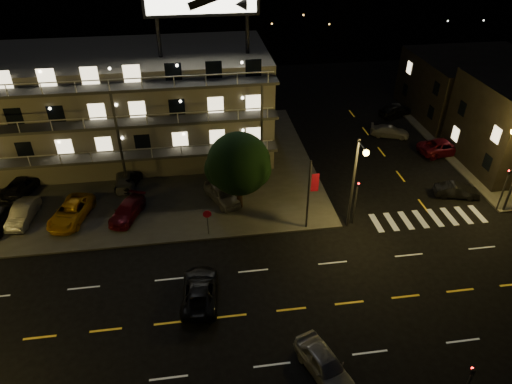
{
  "coord_description": "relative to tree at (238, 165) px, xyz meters",
  "views": [
    {
      "loc": [
        -3.3,
        -20.33,
        23.31
      ],
      "look_at": [
        0.78,
        8.0,
        4.23
      ],
      "focal_mm": 32.0,
      "sensor_mm": 36.0,
      "label": 1
    }
  ],
  "objects": [
    {
      "name": "ground",
      "position": [
        0.12,
        -12.06,
        -4.28
      ],
      "size": [
        140.0,
        140.0,
        0.0
      ],
      "primitive_type": "plane",
      "color": "black",
      "rests_on": "ground"
    },
    {
      "name": "curb_nw",
      "position": [
        -13.88,
        7.94,
        -4.2
      ],
      "size": [
        44.0,
        24.0,
        0.15
      ],
      "primitive_type": "cube",
      "color": "#393A37",
      "rests_on": "ground"
    },
    {
      "name": "curb_ne",
      "position": [
        30.12,
        7.94,
        -4.2
      ],
      "size": [
        16.0,
        24.0,
        0.15
      ],
      "primitive_type": "cube",
      "color": "#393A37",
      "rests_on": "ground"
    },
    {
      "name": "motel",
      "position": [
        -9.83,
        11.82,
        1.06
      ],
      "size": [
        28.0,
        13.8,
        18.1
      ],
      "color": "gray",
      "rests_on": "ground"
    },
    {
      "name": "side_bldg_back",
      "position": [
        30.11,
        15.94,
        -0.78
      ],
      "size": [
        14.06,
        12.0,
        7.0
      ],
      "color": "black",
      "rests_on": "ground"
    },
    {
      "name": "streetlight_nc",
      "position": [
        8.62,
        -4.13,
        0.68
      ],
      "size": [
        0.44,
        1.92,
        8.0
      ],
      "color": "#2D2D30",
      "rests_on": "ground"
    },
    {
      "name": "signal_nw",
      "position": [
        9.12,
        -3.57,
        -1.71
      ],
      "size": [
        0.2,
        0.27,
        4.6
      ],
      "color": "#2D2D30",
      "rests_on": "ground"
    },
    {
      "name": "signal_ne",
      "position": [
        22.12,
        -3.56,
        -1.71
      ],
      "size": [
        0.27,
        0.2,
        4.6
      ],
      "color": "#2D2D30",
      "rests_on": "ground"
    },
    {
      "name": "banner_north",
      "position": [
        5.2,
        -3.66,
        -0.85
      ],
      "size": [
        0.83,
        0.16,
        6.4
      ],
      "color": "#2D2D30",
      "rests_on": "ground"
    },
    {
      "name": "stop_sign",
      "position": [
        -2.88,
        -3.49,
        -2.57
      ],
      "size": [
        0.91,
        0.11,
        2.61
      ],
      "color": "#2D2D30",
      "rests_on": "ground"
    },
    {
      "name": "tree",
      "position": [
        0.0,
        0.0,
        0.0
      ],
      "size": [
        5.52,
        5.32,
        6.95
      ],
      "color": "black",
      "rests_on": "curb_nw"
    },
    {
      "name": "lot_car_1",
      "position": [
        -18.01,
        0.57,
        -3.42
      ],
      "size": [
        1.96,
        4.46,
        1.43
      ],
      "primitive_type": "imported",
      "rotation": [
        0.0,
        0.0,
        -0.11
      ],
      "color": "gray",
      "rests_on": "curb_nw"
    },
    {
      "name": "lot_car_2",
      "position": [
        -14.07,
        0.13,
        -3.41
      ],
      "size": [
        3.63,
        5.64,
        1.45
      ],
      "primitive_type": "imported",
      "rotation": [
        0.0,
        0.0,
        -0.25
      ],
      "color": "orange",
      "rests_on": "curb_nw"
    },
    {
      "name": "lot_car_3",
      "position": [
        -9.47,
        -0.18,
        -3.49
      ],
      "size": [
        3.28,
        4.75,
        1.28
      ],
      "primitive_type": "imported",
      "rotation": [
        0.0,
        0.0,
        -0.38
      ],
      "color": "#510B16",
      "rests_on": "curb_nw"
    },
    {
      "name": "lot_car_4",
      "position": [
        -1.41,
        1.1,
        -3.38
      ],
      "size": [
        3.41,
        4.73,
        1.5
      ],
      "primitive_type": "imported",
      "rotation": [
        0.0,
        0.0,
        0.42
      ],
      "color": "gray",
      "rests_on": "curb_nw"
    },
    {
      "name": "lot_car_6",
      "position": [
        -19.24,
        5.44,
        -3.46
      ],
      "size": [
        3.56,
        5.25,
        1.33
      ],
      "primitive_type": "imported",
      "rotation": [
        0.0,
        0.0,
        2.84
      ],
      "color": "black",
      "rests_on": "curb_nw"
    },
    {
      "name": "lot_car_7",
      "position": [
        -10.12,
        5.01,
        -3.48
      ],
      "size": [
        2.03,
        4.56,
        1.3
      ],
      "primitive_type": "imported",
      "rotation": [
        0.0,
        0.0,
        3.19
      ],
      "color": "gray",
      "rests_on": "curb_nw"
    },
    {
      "name": "lot_car_8",
      "position": [
        -9.74,
        4.78,
        -3.45
      ],
      "size": [
        2.62,
        4.24,
        1.35
      ],
      "primitive_type": "imported",
      "rotation": [
        0.0,
        0.0,
        2.86
      ],
      "color": "black",
      "rests_on": "curb_nw"
    },
    {
      "name": "lot_car_9",
      "position": [
        -0.2,
        4.73,
        -3.38
      ],
      "size": [
        2.23,
        4.73,
        1.5
      ],
      "primitive_type": "imported",
      "rotation": [
        0.0,
        0.0,
        3.29
      ],
      "color": "#510B16",
      "rests_on": "curb_nw"
    },
    {
      "name": "side_car_0",
      "position": [
        19.63,
        -1.07,
        -3.64
      ],
      "size": [
        4.07,
        2.28,
        1.27
      ],
      "primitive_type": "imported",
      "rotation": [
        0.0,
        0.0,
        1.31
      ],
      "color": "black",
      "rests_on": "ground"
    },
    {
      "name": "side_car_1",
      "position": [
        22.41,
        6.77,
        -3.52
      ],
      "size": [
        5.76,
        3.2,
        1.52
      ],
      "primitive_type": "imported",
      "rotation": [
        0.0,
        0.0,
        1.7
      ],
      "color": "#510B16",
      "rests_on": "ground"
    },
    {
      "name": "side_car_2",
      "position": [
        18.32,
        11.34,
        -3.66
      ],
      "size": [
        4.59,
        3.12,
        1.23
      ],
      "primitive_type": "imported",
      "rotation": [
        0.0,
        0.0,
        1.21
      ],
      "color": "gray",
      "rests_on": "ground"
    },
    {
      "name": "side_car_3",
      "position": [
        21.12,
        16.64,
        -3.56
      ],
      "size": [
        4.51,
        2.83,
        1.43
      ],
      "primitive_type": "imported",
      "rotation": [
        0.0,
        0.0,
        1.86
      ],
      "color": "black",
      "rests_on": "ground"
    },
    {
      "name": "road_car_east",
      "position": [
        2.99,
        -16.98,
        -3.52
      ],
      "size": [
        3.17,
        4.82,
        1.53
      ],
      "primitive_type": "imported",
      "rotation": [
        0.0,
        0.0,
        0.33
      ],
      "color": "gray",
      "rests_on": "ground"
    },
    {
      "name": "road_car_west",
      "position": [
        -3.82,
        -10.19,
        -3.57
      ],
      "size": [
        2.81,
        5.29,
        1.42
      ],
      "primitive_type": "imported",
      "rotation": [
        0.0,
        0.0,
        3.05
      ],
      "color": "black",
      "rests_on": "ground"
    }
  ]
}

